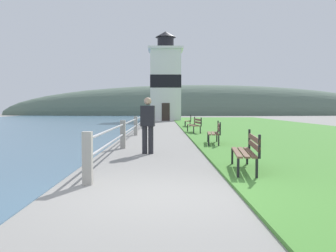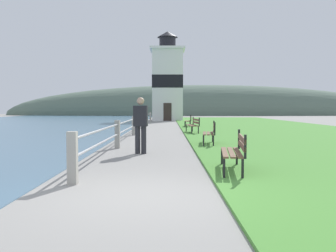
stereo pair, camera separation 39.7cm
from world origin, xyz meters
The scene contains 10 objects.
ground_plane centered at (0.00, 0.00, 0.00)m, with size 160.00×160.00×0.00m, color gray.
grass_verge centered at (7.42, 19.42, 0.03)m, with size 12.00×58.25×0.06m.
seawall_railing centered at (-1.32, 17.00, 0.61)m, with size 0.18×32.19×1.02m.
park_bench_near centered at (2.04, 2.24, 0.54)m, with size 0.69×1.93×0.94m.
park_bench_midway centered at (2.20, 8.49, 0.54)m, with size 0.65×1.77×0.94m.
park_bench_far centered at (1.99, 15.16, 0.54)m, with size 0.68×1.94×0.94m.
park_bench_by_lighthouse centered at (2.10, 22.01, 0.54)m, with size 0.61×1.72×0.94m.
lighthouse centered at (0.46, 37.47, 4.58)m, with size 3.97×3.97×10.28m.
person_strolling centered at (-0.36, 5.79, 0.98)m, with size 0.47×0.29×1.81m.
distant_hillside centered at (8.00, 68.83, 0.00)m, with size 80.00×16.00×12.00m.
Camera 2 is at (0.52, -6.16, 1.48)m, focal length 40.00 mm.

